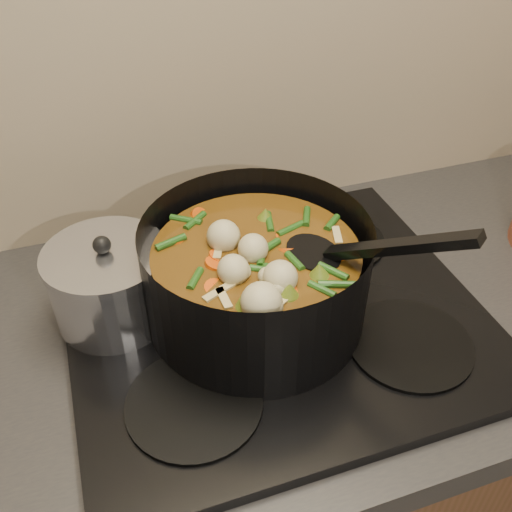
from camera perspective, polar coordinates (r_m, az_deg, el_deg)
name	(u,v)px	position (r m, az deg, el deg)	size (l,w,h in m)	color
counter	(270,475)	(1.26, 1.41, -21.02)	(2.64, 0.64, 0.91)	brown
stovetop	(275,314)	(0.89, 1.87, -5.85)	(0.62, 0.54, 0.03)	black
stockpot	(257,277)	(0.83, 0.06, -2.09)	(0.43, 0.43, 0.24)	black
saucepan	(110,284)	(0.86, -14.38, -2.71)	(0.18, 0.18, 0.15)	silver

